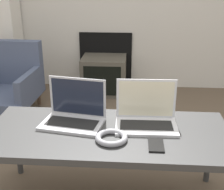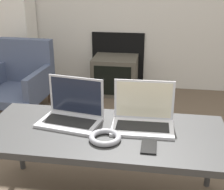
{
  "view_description": "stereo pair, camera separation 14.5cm",
  "coord_description": "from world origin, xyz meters",
  "px_view_note": "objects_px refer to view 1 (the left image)",
  "views": [
    {
      "loc": [
        0.13,
        -1.38,
        1.27
      ],
      "look_at": [
        0.0,
        0.41,
        0.57
      ],
      "focal_mm": 50.0,
      "sensor_mm": 36.0,
      "label": 1
    },
    {
      "loc": [
        0.27,
        -1.36,
        1.27
      ],
      "look_at": [
        0.0,
        0.41,
        0.57
      ],
      "focal_mm": 50.0,
      "sensor_mm": 36.0,
      "label": 2
    }
  ],
  "objects_px": {
    "headphones": "(111,138)",
    "phone": "(156,145)",
    "laptop_right": "(146,115)",
    "armchair": "(9,81)",
    "tv": "(104,75)",
    "laptop_left": "(74,113)"
  },
  "relations": [
    {
      "from": "phone",
      "to": "armchair",
      "type": "height_order",
      "value": "armchair"
    },
    {
      "from": "phone",
      "to": "armchair",
      "type": "relative_size",
      "value": 0.2
    },
    {
      "from": "headphones",
      "to": "tv",
      "type": "distance_m",
      "value": 1.95
    },
    {
      "from": "laptop_left",
      "to": "laptop_right",
      "type": "xyz_separation_m",
      "value": [
        0.4,
        0.0,
        0.0
      ]
    },
    {
      "from": "laptop_left",
      "to": "armchair",
      "type": "xyz_separation_m",
      "value": [
        -0.86,
        1.16,
        -0.22
      ]
    },
    {
      "from": "tv",
      "to": "armchair",
      "type": "xyz_separation_m",
      "value": [
        -0.86,
        -0.57,
        0.1
      ]
    },
    {
      "from": "phone",
      "to": "tv",
      "type": "height_order",
      "value": "phone"
    },
    {
      "from": "headphones",
      "to": "laptop_right",
      "type": "bearing_deg",
      "value": 46.84
    },
    {
      "from": "headphones",
      "to": "phone",
      "type": "xyz_separation_m",
      "value": [
        0.22,
        -0.04,
        -0.01
      ]
    },
    {
      "from": "laptop_right",
      "to": "armchair",
      "type": "height_order",
      "value": "laptop_right"
    },
    {
      "from": "headphones",
      "to": "laptop_left",
      "type": "bearing_deg",
      "value": 139.63
    },
    {
      "from": "laptop_right",
      "to": "phone",
      "type": "relative_size",
      "value": 2.6
    },
    {
      "from": "laptop_right",
      "to": "armchair",
      "type": "relative_size",
      "value": 0.51
    },
    {
      "from": "phone",
      "to": "tv",
      "type": "distance_m",
      "value": 2.02
    },
    {
      "from": "laptop_left",
      "to": "phone",
      "type": "bearing_deg",
      "value": -17.32
    },
    {
      "from": "armchair",
      "to": "laptop_right",
      "type": "bearing_deg",
      "value": -39.41
    },
    {
      "from": "tv",
      "to": "headphones",
      "type": "bearing_deg",
      "value": -83.3
    },
    {
      "from": "headphones",
      "to": "armchair",
      "type": "bearing_deg",
      "value": 128.81
    },
    {
      "from": "laptop_right",
      "to": "tv",
      "type": "relative_size",
      "value": 0.71
    },
    {
      "from": "laptop_left",
      "to": "tv",
      "type": "bearing_deg",
      "value": 99.82
    },
    {
      "from": "laptop_left",
      "to": "headphones",
      "type": "bearing_deg",
      "value": -30.56
    },
    {
      "from": "laptop_right",
      "to": "headphones",
      "type": "distance_m",
      "value": 0.27
    }
  ]
}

